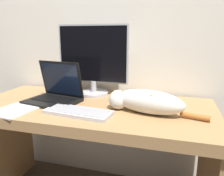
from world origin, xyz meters
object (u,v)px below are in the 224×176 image
object	(u,v)px
laptop	(55,94)
external_keyboard	(78,112)
monitor	(93,60)
cat	(145,101)

from	to	relation	value
laptop	external_keyboard	world-z (taller)	laptop
external_keyboard	laptop	bearing A→B (deg)	150.23
monitor	cat	world-z (taller)	monitor
monitor	laptop	bearing A→B (deg)	-127.72
laptop	cat	xyz separation A→B (m)	(0.59, -0.05, 0.02)
laptop	external_keyboard	size ratio (longest dim) A/B	0.93
external_keyboard	cat	distance (m)	0.38
monitor	external_keyboard	distance (m)	0.48
monitor	laptop	world-z (taller)	monitor
external_keyboard	cat	size ratio (longest dim) A/B	0.71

